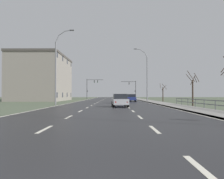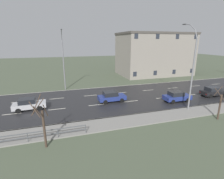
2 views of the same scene
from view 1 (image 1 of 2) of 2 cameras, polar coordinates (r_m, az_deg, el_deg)
The scene contains 16 objects.
ground_plane at distance 50.61m, azimuth -0.36°, elevation -2.98°, with size 160.00×160.00×0.12m.
road_asphalt_strip at distance 62.60m, azimuth -0.23°, elevation -2.58°, with size 14.00×120.00×0.03m.
sidewalk_right at distance 63.09m, azimuth 7.45°, elevation -2.51°, with size 3.00×120.00×0.12m.
guardrail at distance 22.07m, azimuth 25.16°, elevation -3.17°, with size 0.07×28.64×1.00m.
street_lamp_midground at distance 48.99m, azimuth 8.32°, elevation 3.32°, with size 2.84×0.24×11.03m.
street_lamp_left_bank at distance 34.33m, azimuth -13.25°, elevation 5.08°, with size 2.67×0.24×10.76m.
traffic_signal_right at distance 76.48m, azimuth 5.13°, elevation 0.59°, with size 4.89×0.36×5.92m.
traffic_signal_left at distance 75.83m, azimuth -5.15°, elevation 1.03°, with size 5.38×0.36×6.50m.
car_near_right at distance 49.09m, azimuth 4.74°, elevation -2.02°, with size 1.89×4.13×1.57m.
car_distant at distance 28.12m, azimuth 1.94°, elevation -2.63°, with size 2.03×4.20×1.57m.
car_near_left at distance 66.40m, azimuth 3.27°, elevation -1.81°, with size 1.87×4.12×1.57m.
car_mid_centre at distance 56.45m, azimuth 3.74°, elevation -1.92°, with size 1.97×4.17×1.57m.
car_far_left at distance 39.51m, azimuth 1.75°, elevation -2.22°, with size 1.90×4.13×1.57m.
brick_building at distance 59.90m, azimuth -16.58°, elevation 2.66°, with size 11.32×18.87×10.97m.
bare_tree_mid at distance 32.35m, azimuth 19.04°, elevation -0.08°, with size 1.70×1.34×4.64m.
bare_tree_far at distance 50.66m, azimuth 12.28°, elevation -0.89°, with size 1.31×1.58×3.88m.
Camera 1 is at (0.58, -2.58, 1.51)m, focal length 37.60 mm.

